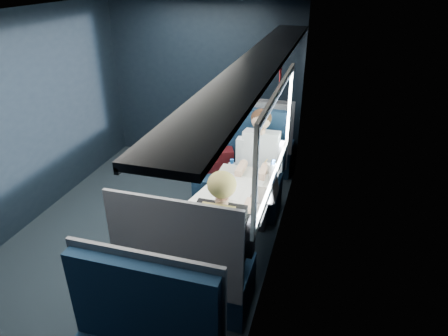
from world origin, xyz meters
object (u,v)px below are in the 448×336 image
(table, at_px, (237,196))
(laptop, at_px, (269,191))
(seat_bay_far, at_px, (189,271))
(woman, at_px, (224,233))
(cup, at_px, (270,168))
(seat_row_front, at_px, (256,146))
(man, at_px, (258,161))
(seat_bay_near, at_px, (239,174))
(bottle_small, at_px, (273,172))

(table, relative_size, laptop, 3.33)
(seat_bay_far, distance_m, woman, 0.43)
(woman, bearing_deg, cup, 81.15)
(seat_row_front, relative_size, man, 0.88)
(seat_bay_far, relative_size, man, 0.95)
(seat_bay_far, bearing_deg, cup, 71.95)
(seat_bay_near, xyz_separation_m, bottle_small, (0.50, -0.60, 0.41))
(seat_bay_near, xyz_separation_m, woman, (0.27, -1.58, 0.30))
(seat_bay_far, height_order, seat_row_front, seat_bay_far)
(seat_bay_far, relative_size, woman, 0.95)
(table, bearing_deg, laptop, -10.80)
(seat_row_front, relative_size, bottle_small, 5.21)
(laptop, bearing_deg, bottle_small, 93.41)
(laptop, distance_m, cup, 0.51)
(seat_bay_far, bearing_deg, table, 78.22)
(table, xyz_separation_m, man, (0.07, 0.70, 0.06))
(seat_row_front, height_order, laptop, seat_row_front)
(table, xyz_separation_m, seat_bay_far, (-0.18, -0.87, -0.25))
(seat_bay_far, distance_m, bottle_small, 1.31)
(bottle_small, bearing_deg, seat_bay_near, 129.46)
(seat_row_front, xyz_separation_m, cup, (0.43, -1.36, 0.38))
(seat_bay_near, bearing_deg, laptop, -61.08)
(cup, bearing_deg, seat_bay_far, -108.05)
(woman, bearing_deg, laptop, 68.89)
(seat_bay_near, height_order, cup, seat_bay_near)
(seat_row_front, xyz_separation_m, bottle_small, (0.48, -1.53, 0.43))
(bottle_small, height_order, cup, bottle_small)
(table, height_order, seat_bay_far, seat_bay_far)
(table, bearing_deg, seat_row_front, 95.80)
(seat_row_front, bearing_deg, laptop, -74.94)
(seat_row_front, relative_size, woman, 0.88)
(seat_bay_near, distance_m, laptop, 1.13)
(man, bearing_deg, table, -95.52)
(seat_row_front, height_order, cup, seat_row_front)
(seat_bay_near, xyz_separation_m, laptop, (0.52, -0.93, 0.38))
(seat_row_front, distance_m, cup, 1.47)
(seat_bay_near, distance_m, seat_row_front, 0.92)
(seat_row_front, bearing_deg, seat_bay_near, -91.04)
(seat_row_front, height_order, man, man)
(table, bearing_deg, seat_bay_near, 102.83)
(seat_bay_far, distance_m, cup, 1.43)
(woman, xyz_separation_m, laptop, (0.25, 0.65, 0.07))
(seat_bay_near, distance_m, man, 0.43)
(woman, height_order, bottle_small, woman)
(man, height_order, laptop, man)
(table, relative_size, seat_row_front, 0.86)
(table, relative_size, man, 0.76)
(table, distance_m, seat_row_front, 1.82)
(table, xyz_separation_m, seat_row_front, (-0.18, 1.80, -0.25))
(table, distance_m, woman, 0.71)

